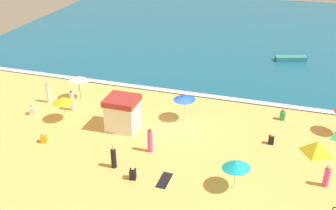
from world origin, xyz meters
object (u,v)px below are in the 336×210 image
at_px(beachgoer_0, 72,101).
at_px(small_boat_0, 291,59).
at_px(beachgoer_1, 133,174).
at_px(beachgoer_3, 48,93).
at_px(beachgoer_7, 150,141).
at_px(beachgoer_9, 44,138).
at_px(beach_umbrella_0, 78,78).
at_px(beachgoer_8, 114,158).
at_px(beach_umbrella_3, 63,100).
at_px(beach_tent, 317,147).
at_px(beachgoer_4, 327,176).
at_px(beachgoer_5, 283,115).
at_px(beach_umbrella_4, 236,165).
at_px(beachgoer_6, 271,139).
at_px(beach_umbrella_1, 185,98).
at_px(beachgoer_2, 33,110).
at_px(lifeguard_cabana, 123,113).

distance_m(beachgoer_0, small_boat_0, 25.09).
xyz_separation_m(beachgoer_1, small_boat_0, (9.36, 24.95, -0.05)).
bearing_deg(beachgoer_0, beachgoer_3, 166.09).
bearing_deg(beachgoer_7, beachgoer_3, 157.50).
bearing_deg(small_boat_0, beachgoer_3, -140.68).
xyz_separation_m(beachgoer_9, small_boat_0, (17.42, 22.82, 0.04)).
xyz_separation_m(beach_umbrella_0, beachgoer_8, (7.20, -8.60, -1.34)).
bearing_deg(beachgoer_7, beach_umbrella_3, 165.00).
relative_size(beach_tent, beachgoer_4, 1.39).
bearing_deg(beach_tent, beachgoer_5, 120.11).
distance_m(beach_umbrella_4, beachgoer_0, 16.23).
distance_m(beachgoer_6, beachgoer_9, 17.09).
distance_m(beach_umbrella_4, beachgoer_5, 10.35).
bearing_deg(beachgoer_1, beach_umbrella_1, 82.10).
bearing_deg(beach_tent, beachgoer_9, -167.31).
distance_m(beach_tent, beachgoer_3, 22.92).
xyz_separation_m(beach_umbrella_3, beachgoer_9, (0.14, -3.39, -1.57)).
xyz_separation_m(beach_tent, beachgoer_0, (-20.02, 0.77, 0.36)).
relative_size(beach_umbrella_3, beachgoer_7, 1.14).
bearing_deg(beach_umbrella_0, beach_umbrella_1, -4.91).
bearing_deg(beach_tent, beachgoer_7, -164.34).
bearing_deg(beachgoer_1, beach_umbrella_4, 8.79).
relative_size(beachgoer_7, small_boat_0, 0.54).
height_order(beach_umbrella_3, beachgoer_9, beach_umbrella_3).
relative_size(beachgoer_0, beachgoer_5, 1.97).
bearing_deg(beachgoer_2, beachgoer_1, -26.34).
height_order(beach_umbrella_4, beachgoer_0, beach_umbrella_4).
height_order(beach_umbrella_3, beachgoer_0, beach_umbrella_3).
distance_m(beachgoer_2, beachgoer_5, 21.08).
xyz_separation_m(beachgoer_2, beachgoer_9, (3.34, -3.52, -0.06)).
relative_size(beachgoer_4, small_boat_0, 0.44).
bearing_deg(beach_umbrella_4, beach_umbrella_1, 124.95).
xyz_separation_m(beachgoer_0, beachgoer_1, (8.48, -7.31, -0.47)).
bearing_deg(beachgoer_0, beachgoer_4, -12.05).
relative_size(beach_tent, beachgoer_8, 1.37).
bearing_deg(beachgoer_9, beach_umbrella_0, 96.58).
bearing_deg(beachgoer_6, beach_umbrella_4, -107.83).
height_order(lifeguard_cabana, beachgoer_5, lifeguard_cabana).
bearing_deg(beachgoer_6, beachgoer_9, -163.78).
relative_size(beachgoer_3, beachgoer_5, 2.02).
xyz_separation_m(lifeguard_cabana, beachgoer_2, (-8.27, -0.15, -0.98)).
height_order(beachgoer_1, beachgoer_5, beachgoer_5).
bearing_deg(beachgoer_7, beachgoer_6, 23.32).
distance_m(beachgoer_3, beachgoer_6, 19.70).
bearing_deg(beachgoer_6, beach_umbrella_1, 167.17).
xyz_separation_m(beach_umbrella_0, beachgoer_9, (0.84, -7.27, -1.75)).
xyz_separation_m(lifeguard_cabana, beach_umbrella_0, (-5.77, 3.60, 0.70)).
height_order(beach_umbrella_3, beach_tent, beach_umbrella_3).
bearing_deg(beachgoer_5, beach_umbrella_4, -104.45).
bearing_deg(beachgoer_1, beachgoer_3, 144.70).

